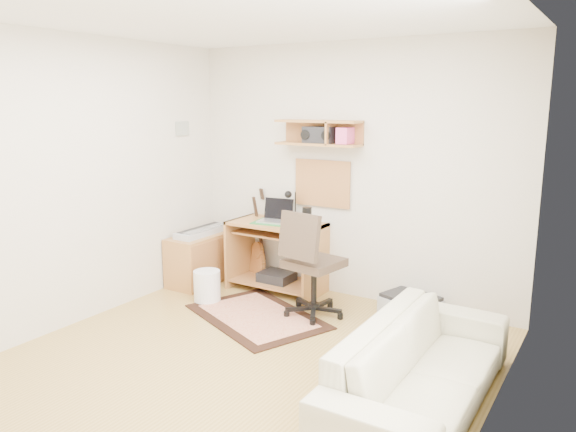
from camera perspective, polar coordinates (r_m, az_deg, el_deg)
The scene contains 22 objects.
floor at distance 4.41m, azimuth -5.74°, elevation -15.53°, with size 3.60×4.00×0.01m, color tan.
ceiling at distance 3.97m, azimuth -6.55°, elevation 20.27°, with size 3.60×4.00×0.01m, color white.
back_wall at distance 5.69m, azimuth 6.38°, elevation 4.46°, with size 3.60×0.01×2.60m, color beige.
left_wall at distance 5.28m, azimuth -21.82°, elevation 3.14°, with size 0.01×4.00×2.60m, color beige.
right_wall at distance 3.23m, azimuth 20.10°, elevation -1.69°, with size 0.01×4.00×2.60m, color beige.
wall_shelf at distance 5.67m, azimuth 3.13°, elevation 8.55°, with size 0.90×0.25×0.26m, color #B47A3F.
cork_board at distance 5.82m, azimuth 3.57°, elevation 3.38°, with size 0.64×0.03×0.49m, color #A27551.
wall_photo at distance 6.23m, azimuth -10.82°, elevation 8.83°, with size 0.02×0.20×0.15m, color #4C8CBF.
desk at distance 5.97m, azimuth -1.18°, elevation -4.19°, with size 1.00×0.55×0.75m, color #B47A3F, non-canonical shape.
laptop at distance 5.85m, azimuth -1.41°, elevation 0.50°, with size 0.33×0.33×0.25m, color silver, non-canonical shape.
speaker at distance 5.61m, azimuth 1.96°, elevation -0.16°, with size 0.10×0.10×0.21m, color black.
desk_lamp at distance 5.89m, azimuth 0.76°, elevation 0.99°, with size 0.11×0.11×0.33m, color black, non-canonical shape.
pencil_cup at distance 5.79m, azimuth 2.02°, elevation -0.37°, with size 0.07×0.07×0.10m, color #303791.
boombox at distance 5.66m, azimuth 3.21°, elevation 8.35°, with size 0.32×0.15×0.16m, color black.
rug at distance 5.35m, azimuth -3.20°, elevation -10.28°, with size 1.32×0.88×0.02m, color beige.
task_chair at distance 5.23m, azimuth 2.70°, elevation -4.85°, with size 0.53×0.53×1.04m, color #3B2E23, non-canonical shape.
cabinet at distance 6.37m, azimuth -8.64°, elevation -4.25°, with size 0.40×0.90×0.55m, color #B47A3F.
music_keyboard at distance 6.29m, azimuth -8.72°, elevation -1.56°, with size 0.23×0.74×0.06m, color #B2B5BA.
guitar at distance 6.23m, azimuth -3.26°, elevation -2.04°, with size 0.28×0.18×1.06m, color #B46E37, non-canonical shape.
waste_basket at distance 5.75m, azimuth -8.33°, elevation -7.16°, with size 0.27×0.27×0.32m, color white.
printer at distance 5.49m, azimuth 12.50°, elevation -9.10°, with size 0.50×0.39×0.19m, color #A5A8AA.
sofa at distance 3.87m, azimuth 13.62°, elevation -13.56°, with size 1.93×0.56×0.76m, color beige.
Camera 1 is at (2.41, -3.09, 2.01)m, focal length 34.54 mm.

